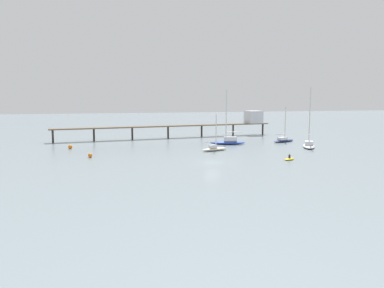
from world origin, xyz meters
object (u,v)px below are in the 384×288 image
object	(u,v)px
pier	(215,121)
dinghy_yellow	(289,159)
sailboat_white	(309,144)
sailboat_blue	(228,141)
sailboat_cream	(215,148)
mooring_buoy_mid	(90,155)
sailboat_navy	(283,140)
mooring_buoy_near	(70,147)

from	to	relation	value
pier	dinghy_yellow	distance (m)	42.94
sailboat_white	sailboat_blue	world-z (taller)	sailboat_white
sailboat_cream	sailboat_blue	xyz separation A→B (m)	(6.35, 9.49, 0.26)
sailboat_blue	dinghy_yellow	distance (m)	24.16
sailboat_cream	mooring_buoy_mid	bearing A→B (deg)	-173.14
sailboat_blue	dinghy_yellow	xyz separation A→B (m)	(2.99, -23.96, -0.59)
pier	sailboat_navy	world-z (taller)	sailboat_navy
pier	sailboat_blue	world-z (taller)	sailboat_blue
sailboat_cream	mooring_buoy_mid	size ratio (longest dim) A/B	9.20
sailboat_blue	mooring_buoy_near	size ratio (longest dim) A/B	14.39
sailboat_white	sailboat_blue	distance (m)	18.08
sailboat_cream	sailboat_navy	distance (m)	23.73
dinghy_yellow	mooring_buoy_mid	bearing A→B (deg)	161.47
sailboat_white	pier	bearing A→B (deg)	113.92
sailboat_cream	sailboat_navy	size ratio (longest dim) A/B	0.87
sailboat_white	mooring_buoy_mid	xyz separation A→B (m)	(-46.59, -2.90, -0.30)
dinghy_yellow	mooring_buoy_mid	distance (m)	36.12
mooring_buoy_near	pier	bearing A→B (deg)	25.08
sailboat_cream	mooring_buoy_mid	distance (m)	25.09
pier	sailboat_blue	size ratio (longest dim) A/B	4.74
sailboat_white	sailboat_navy	size ratio (longest dim) A/B	1.51
sailboat_white	mooring_buoy_near	world-z (taller)	sailboat_white
mooring_buoy_near	mooring_buoy_mid	bearing A→B (deg)	-72.75
dinghy_yellow	mooring_buoy_mid	size ratio (longest dim) A/B	3.30
pier	sailboat_cream	distance (m)	29.92
sailboat_white	sailboat_blue	size ratio (longest dim) A/B	1.03
sailboat_white	sailboat_cream	world-z (taller)	sailboat_white
dinghy_yellow	sailboat_blue	bearing A→B (deg)	97.10
sailboat_white	mooring_buoy_near	size ratio (longest dim) A/B	14.89
sailboat_cream	sailboat_blue	size ratio (longest dim) A/B	0.59
pier	sailboat_white	world-z (taller)	sailboat_white
sailboat_navy	sailboat_cream	bearing A→B (deg)	-153.08
sailboat_cream	sailboat_blue	distance (m)	11.42
pier	sailboat_white	distance (m)	31.24
sailboat_white	sailboat_cream	xyz separation A→B (m)	(-21.68, 0.10, -0.16)
pier	mooring_buoy_mid	bearing A→B (deg)	-137.40
pier	sailboat_cream	world-z (taller)	sailboat_cream
sailboat_navy	dinghy_yellow	size ratio (longest dim) A/B	3.21
sailboat_blue	dinghy_yellow	world-z (taller)	sailboat_blue
sailboat_navy	pier	bearing A→B (deg)	124.53
pier	sailboat_blue	distance (m)	19.29
sailboat_white	sailboat_blue	xyz separation A→B (m)	(-15.33, 9.59, 0.10)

